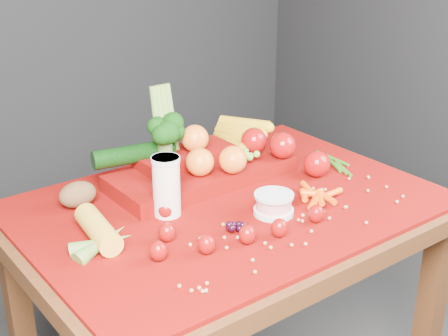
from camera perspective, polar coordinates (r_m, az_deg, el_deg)
table at (r=1.68m, az=0.41°, el=-6.34°), size 1.10×0.80×0.75m
red_cloth at (r=1.63m, az=0.42°, el=-3.26°), size 1.05×0.75×0.01m
milk_glass at (r=1.54m, az=-5.29°, el=-1.48°), size 0.07×0.07×0.15m
yogurt_bowl at (r=1.56m, az=4.57°, el=-3.22°), size 0.10×0.10×0.06m
strawberry_scatter at (r=1.44m, az=-0.28°, el=-5.58°), size 0.44×0.28×0.05m
dark_grape_cluster at (r=1.48m, az=1.48°, el=-5.42°), size 0.06×0.05×0.03m
soybean_scatter at (r=1.49m, az=5.13°, el=-5.58°), size 0.84×0.24×0.01m
corn_ear at (r=1.44m, az=-11.22°, el=-6.37°), size 0.20×0.24×0.06m
potato at (r=1.63m, az=-13.24°, el=-2.38°), size 0.10×0.07×0.07m
baby_carrot_pile at (r=1.66m, az=8.31°, el=-2.18°), size 0.17×0.17×0.03m
green_bean_pile at (r=1.88m, az=10.54°, el=0.31°), size 0.14×0.12×0.01m
produce_mound at (r=1.74m, az=-1.53°, el=0.85°), size 0.59×0.36×0.27m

